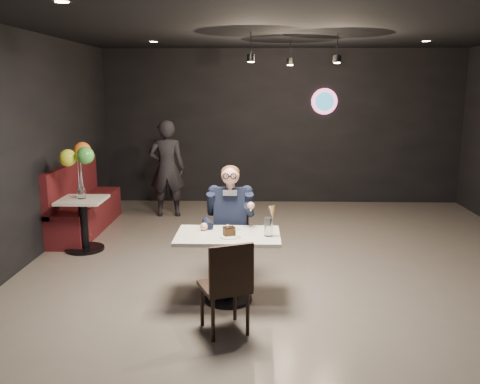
{
  "coord_description": "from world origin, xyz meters",
  "views": [
    {
      "loc": [
        -0.54,
        -5.54,
        2.29
      ],
      "look_at": [
        -0.71,
        0.24,
        1.08
      ],
      "focal_mm": 38.0,
      "sensor_mm": 36.0,
      "label": 1
    }
  ],
  "objects_px": {
    "passerby": "(167,169)",
    "chair_far": "(231,244)",
    "balloon_vase": "(82,193)",
    "chair_near": "(224,285)",
    "booth_bench": "(85,197)",
    "side_table": "(84,224)",
    "main_table": "(228,267)",
    "sundae_glass": "(268,227)",
    "seated_man": "(230,223)"
  },
  "relations": [
    {
      "from": "seated_man",
      "to": "booth_bench",
      "type": "xyz_separation_m",
      "value": [
        -2.43,
        2.12,
        -0.17
      ]
    },
    {
      "from": "chair_near",
      "to": "seated_man",
      "type": "relative_size",
      "value": 0.64
    },
    {
      "from": "booth_bench",
      "to": "balloon_vase",
      "type": "bearing_deg",
      "value": -73.3
    },
    {
      "from": "chair_far",
      "to": "seated_man",
      "type": "height_order",
      "value": "seated_man"
    },
    {
      "from": "chair_near",
      "to": "side_table",
      "type": "distance_m",
      "value": 3.18
    },
    {
      "from": "chair_near",
      "to": "seated_man",
      "type": "bearing_deg",
      "value": 67.23
    },
    {
      "from": "sundae_glass",
      "to": "seated_man",
      "type": "bearing_deg",
      "value": 125.04
    },
    {
      "from": "sundae_glass",
      "to": "side_table",
      "type": "xyz_separation_m",
      "value": [
        -2.56,
        1.73,
        -0.46
      ]
    },
    {
      "from": "chair_near",
      "to": "balloon_vase",
      "type": "height_order",
      "value": "chair_near"
    },
    {
      "from": "seated_man",
      "to": "balloon_vase",
      "type": "distance_m",
      "value": 2.41
    },
    {
      "from": "side_table",
      "to": "chair_near",
      "type": "bearing_deg",
      "value": -47.96
    },
    {
      "from": "seated_man",
      "to": "side_table",
      "type": "bearing_deg",
      "value": 152.32
    },
    {
      "from": "chair_far",
      "to": "passerby",
      "type": "xyz_separation_m",
      "value": [
        -1.28,
        3.11,
        0.4
      ]
    },
    {
      "from": "chair_near",
      "to": "passerby",
      "type": "height_order",
      "value": "passerby"
    },
    {
      "from": "chair_near",
      "to": "sundae_glass",
      "type": "xyz_separation_m",
      "value": [
        0.43,
        0.64,
        0.39
      ]
    },
    {
      "from": "chair_near",
      "to": "booth_bench",
      "type": "distance_m",
      "value": 4.15
    },
    {
      "from": "seated_man",
      "to": "side_table",
      "type": "distance_m",
      "value": 2.43
    },
    {
      "from": "balloon_vase",
      "to": "passerby",
      "type": "xyz_separation_m",
      "value": [
        0.86,
        1.99,
        0.03
      ]
    },
    {
      "from": "seated_man",
      "to": "side_table",
      "type": "relative_size",
      "value": 1.87
    },
    {
      "from": "balloon_vase",
      "to": "sundae_glass",
      "type": "bearing_deg",
      "value": -34.02
    },
    {
      "from": "chair_far",
      "to": "booth_bench",
      "type": "distance_m",
      "value": 3.22
    },
    {
      "from": "seated_man",
      "to": "side_table",
      "type": "height_order",
      "value": "seated_man"
    },
    {
      "from": "sundae_glass",
      "to": "side_table",
      "type": "distance_m",
      "value": 3.12
    },
    {
      "from": "balloon_vase",
      "to": "main_table",
      "type": "bearing_deg",
      "value": -38.05
    },
    {
      "from": "chair_near",
      "to": "sundae_glass",
      "type": "bearing_deg",
      "value": 33.43
    },
    {
      "from": "booth_bench",
      "to": "balloon_vase",
      "type": "xyz_separation_m",
      "value": [
        0.3,
        -1.0,
        0.28
      ]
    },
    {
      "from": "chair_near",
      "to": "seated_man",
      "type": "xyz_separation_m",
      "value": [
        0.0,
        1.25,
        0.26
      ]
    },
    {
      "from": "chair_near",
      "to": "side_table",
      "type": "bearing_deg",
      "value": 109.27
    },
    {
      "from": "sundae_glass",
      "to": "passerby",
      "type": "height_order",
      "value": "passerby"
    },
    {
      "from": "chair_far",
      "to": "side_table",
      "type": "distance_m",
      "value": 2.41
    },
    {
      "from": "chair_near",
      "to": "booth_bench",
      "type": "bearing_deg",
      "value": 103.09
    },
    {
      "from": "side_table",
      "to": "balloon_vase",
      "type": "xyz_separation_m",
      "value": [
        0.0,
        0.0,
        0.45
      ]
    },
    {
      "from": "passerby",
      "to": "chair_far",
      "type": "bearing_deg",
      "value": 107.23
    },
    {
      "from": "booth_bench",
      "to": "side_table",
      "type": "height_order",
      "value": "booth_bench"
    },
    {
      "from": "main_table",
      "to": "chair_far",
      "type": "distance_m",
      "value": 0.56
    },
    {
      "from": "side_table",
      "to": "balloon_vase",
      "type": "height_order",
      "value": "balloon_vase"
    },
    {
      "from": "side_table",
      "to": "passerby",
      "type": "height_order",
      "value": "passerby"
    },
    {
      "from": "seated_man",
      "to": "passerby",
      "type": "bearing_deg",
      "value": 112.31
    },
    {
      "from": "main_table",
      "to": "booth_bench",
      "type": "relative_size",
      "value": 0.5
    },
    {
      "from": "sundae_glass",
      "to": "side_table",
      "type": "bearing_deg",
      "value": 145.98
    },
    {
      "from": "chair_far",
      "to": "side_table",
      "type": "height_order",
      "value": "chair_far"
    },
    {
      "from": "seated_man",
      "to": "booth_bench",
      "type": "relative_size",
      "value": 0.66
    },
    {
      "from": "sundae_glass",
      "to": "passerby",
      "type": "relative_size",
      "value": 0.12
    },
    {
      "from": "side_table",
      "to": "main_table",
      "type": "bearing_deg",
      "value": -38.05
    },
    {
      "from": "main_table",
      "to": "sundae_glass",
      "type": "bearing_deg",
      "value": -7.76
    },
    {
      "from": "main_table",
      "to": "sundae_glass",
      "type": "relative_size",
      "value": 5.56
    },
    {
      "from": "main_table",
      "to": "booth_bench",
      "type": "xyz_separation_m",
      "value": [
        -2.43,
        2.67,
        0.17
      ]
    },
    {
      "from": "passerby",
      "to": "main_table",
      "type": "bearing_deg",
      "value": 104.14
    },
    {
      "from": "booth_bench",
      "to": "balloon_vase",
      "type": "distance_m",
      "value": 1.08
    },
    {
      "from": "chair_far",
      "to": "side_table",
      "type": "xyz_separation_m",
      "value": [
        -2.13,
        1.12,
        -0.07
      ]
    }
  ]
}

